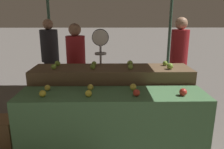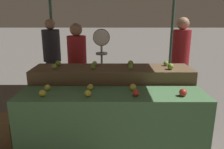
# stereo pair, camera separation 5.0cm
# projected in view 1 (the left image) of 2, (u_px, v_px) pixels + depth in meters

# --- Properties ---
(display_counter_front) EXTENTS (2.27, 0.55, 0.88)m
(display_counter_front) POSITION_uv_depth(u_px,v_px,m) (112.00, 126.00, 2.72)
(display_counter_front) COLOR #4C7A4C
(display_counter_front) RESTS_ON ground_plane
(display_counter_back) EXTENTS (2.27, 0.55, 1.05)m
(display_counter_back) POSITION_uv_depth(u_px,v_px,m) (112.00, 101.00, 3.28)
(display_counter_back) COLOR brown
(display_counter_back) RESTS_ON ground_plane
(apple_front_0) EXTENTS (0.08, 0.08, 0.08)m
(apple_front_0) POSITION_uv_depth(u_px,v_px,m) (43.00, 94.00, 2.48)
(apple_front_0) COLOR gold
(apple_front_0) RESTS_ON display_counter_front
(apple_front_1) EXTENTS (0.08, 0.08, 0.08)m
(apple_front_1) POSITION_uv_depth(u_px,v_px,m) (89.00, 94.00, 2.48)
(apple_front_1) COLOR gold
(apple_front_1) RESTS_ON display_counter_front
(apple_front_2) EXTENTS (0.08, 0.08, 0.08)m
(apple_front_2) POSITION_uv_depth(u_px,v_px,m) (136.00, 93.00, 2.51)
(apple_front_2) COLOR red
(apple_front_2) RESTS_ON display_counter_front
(apple_front_3) EXTENTS (0.09, 0.09, 0.09)m
(apple_front_3) POSITION_uv_depth(u_px,v_px,m) (183.00, 92.00, 2.52)
(apple_front_3) COLOR #B72D23
(apple_front_3) RESTS_ON display_counter_front
(apple_front_4) EXTENTS (0.07, 0.07, 0.07)m
(apple_front_4) POSITION_uv_depth(u_px,v_px,m) (47.00, 88.00, 2.69)
(apple_front_4) COLOR yellow
(apple_front_4) RESTS_ON display_counter_front
(apple_front_5) EXTENTS (0.08, 0.08, 0.08)m
(apple_front_5) POSITION_uv_depth(u_px,v_px,m) (90.00, 87.00, 2.71)
(apple_front_5) COLOR yellow
(apple_front_5) RESTS_ON display_counter_front
(apple_front_6) EXTENTS (0.08, 0.08, 0.08)m
(apple_front_6) POSITION_uv_depth(u_px,v_px,m) (133.00, 87.00, 2.71)
(apple_front_6) COLOR yellow
(apple_front_6) RESTS_ON display_counter_front
(apple_back_0) EXTENTS (0.07, 0.07, 0.07)m
(apple_back_0) POSITION_uv_depth(u_px,v_px,m) (54.00, 67.00, 3.02)
(apple_back_0) COLOR #7AA338
(apple_back_0) RESTS_ON display_counter_back
(apple_back_1) EXTENTS (0.07, 0.07, 0.07)m
(apple_back_1) POSITION_uv_depth(u_px,v_px,m) (93.00, 67.00, 3.03)
(apple_back_1) COLOR #7AA338
(apple_back_1) RESTS_ON display_counter_back
(apple_back_2) EXTENTS (0.07, 0.07, 0.07)m
(apple_back_2) POSITION_uv_depth(u_px,v_px,m) (131.00, 67.00, 3.03)
(apple_back_2) COLOR #8EB247
(apple_back_2) RESTS_ON display_counter_back
(apple_back_3) EXTENTS (0.09, 0.09, 0.09)m
(apple_back_3) POSITION_uv_depth(u_px,v_px,m) (170.00, 66.00, 3.04)
(apple_back_3) COLOR #7AA338
(apple_back_3) RESTS_ON display_counter_back
(apple_back_4) EXTENTS (0.08, 0.08, 0.08)m
(apple_back_4) POSITION_uv_depth(u_px,v_px,m) (57.00, 63.00, 3.22)
(apple_back_4) COLOR #7AA338
(apple_back_4) RESTS_ON display_counter_back
(apple_back_5) EXTENTS (0.07, 0.07, 0.07)m
(apple_back_5) POSITION_uv_depth(u_px,v_px,m) (94.00, 64.00, 3.23)
(apple_back_5) COLOR #8EB247
(apple_back_5) RESTS_ON display_counter_back
(apple_back_6) EXTENTS (0.08, 0.08, 0.08)m
(apple_back_6) POSITION_uv_depth(u_px,v_px,m) (130.00, 63.00, 3.23)
(apple_back_6) COLOR #8EB247
(apple_back_6) RESTS_ON display_counter_back
(apple_back_7) EXTENTS (0.07, 0.07, 0.07)m
(apple_back_7) POSITION_uv_depth(u_px,v_px,m) (165.00, 63.00, 3.25)
(apple_back_7) COLOR #7AA338
(apple_back_7) RESTS_ON display_counter_back
(produce_scale) EXTENTS (0.29, 0.20, 1.56)m
(produce_scale) POSITION_uv_depth(u_px,v_px,m) (101.00, 54.00, 3.76)
(produce_scale) COLOR #99999E
(produce_scale) RESTS_ON ground_plane
(person_vendor_at_scale) EXTENTS (0.39, 0.39, 1.65)m
(person_vendor_at_scale) POSITION_uv_depth(u_px,v_px,m) (76.00, 63.00, 3.89)
(person_vendor_at_scale) COLOR #2D2D38
(person_vendor_at_scale) RESTS_ON ground_plane
(person_customer_left) EXTENTS (0.36, 0.36, 1.74)m
(person_customer_left) POSITION_uv_depth(u_px,v_px,m) (179.00, 56.00, 4.20)
(person_customer_left) COLOR #2D2D38
(person_customer_left) RESTS_ON ground_plane
(person_customer_right) EXTENTS (0.47, 0.47, 1.70)m
(person_customer_right) POSITION_uv_depth(u_px,v_px,m) (50.00, 53.00, 4.80)
(person_customer_right) COLOR #2D2D38
(person_customer_right) RESTS_ON ground_plane
(wooden_crate_side) EXTENTS (0.37, 0.37, 0.37)m
(wooden_crate_side) POSITION_uv_depth(u_px,v_px,m) (2.00, 131.00, 3.10)
(wooden_crate_side) COLOR olive
(wooden_crate_side) RESTS_ON ground_plane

